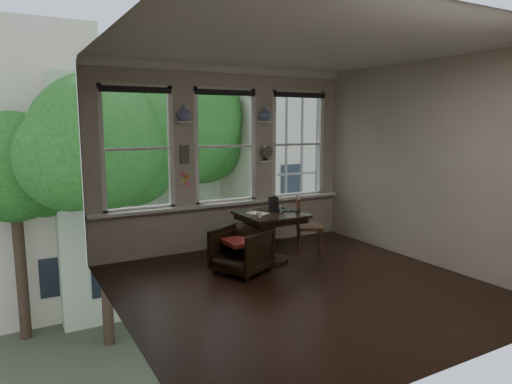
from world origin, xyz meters
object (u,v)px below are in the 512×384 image
table (270,237)px  mug (259,215)px  laptop (292,210)px  side_chair_right (310,226)px  armchair_left (241,250)px

table → mug: (-0.32, -0.23, 0.42)m
table → laptop: 0.54m
laptop → mug: 0.72m
table → laptop: (0.37, -0.03, 0.39)m
table → laptop: size_ratio=2.95×
table → side_chair_right: (0.74, 0.02, 0.09)m
side_chair_right → laptop: (-0.37, -0.05, 0.30)m
mug → armchair_left: bearing=-174.4°
table → armchair_left: table is taller
armchair_left → table: bearing=86.0°
table → mug: bearing=-144.7°
side_chair_right → mug: size_ratio=10.06×
table → mug: 0.57m
armchair_left → side_chair_right: (1.37, 0.28, 0.14)m
table → mug: mug is taller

